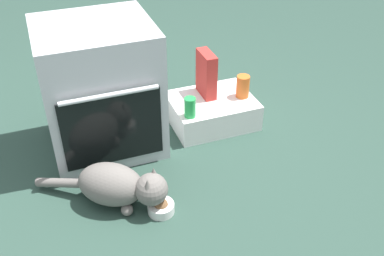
{
  "coord_description": "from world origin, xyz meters",
  "views": [
    {
      "loc": [
        -0.28,
        -1.69,
        1.58
      ],
      "look_at": [
        0.38,
        0.1,
        0.25
      ],
      "focal_mm": 41.6,
      "sensor_mm": 36.0,
      "label": 1
    }
  ],
  "objects_px": {
    "cereal_box": "(206,74)",
    "food_bowl": "(161,207)",
    "cat": "(118,185)",
    "pantry_cabinet": "(212,111)",
    "soda_can": "(190,107)",
    "oven": "(100,89)",
    "sauce_jar": "(243,86)"
  },
  "relations": [
    {
      "from": "oven",
      "to": "soda_can",
      "type": "height_order",
      "value": "oven"
    },
    {
      "from": "oven",
      "to": "cat",
      "type": "xyz_separation_m",
      "value": [
        -0.04,
        -0.54,
        -0.24
      ]
    },
    {
      "from": "pantry_cabinet",
      "to": "cereal_box",
      "type": "bearing_deg",
      "value": 100.78
    },
    {
      "from": "food_bowl",
      "to": "sauce_jar",
      "type": "xyz_separation_m",
      "value": [
        0.72,
        0.61,
        0.21
      ]
    },
    {
      "from": "food_bowl",
      "to": "cereal_box",
      "type": "relative_size",
      "value": 0.47
    },
    {
      "from": "cereal_box",
      "to": "sauce_jar",
      "type": "relative_size",
      "value": 2.0
    },
    {
      "from": "pantry_cabinet",
      "to": "cat",
      "type": "bearing_deg",
      "value": -143.69
    },
    {
      "from": "oven",
      "to": "soda_can",
      "type": "distance_m",
      "value": 0.51
    },
    {
      "from": "soda_can",
      "to": "cereal_box",
      "type": "bearing_deg",
      "value": 47.97
    },
    {
      "from": "pantry_cabinet",
      "to": "cat",
      "type": "xyz_separation_m",
      "value": [
        -0.7,
        -0.52,
        0.04
      ]
    },
    {
      "from": "cat",
      "to": "food_bowl",
      "type": "bearing_deg",
      "value": 0.0
    },
    {
      "from": "food_bowl",
      "to": "soda_can",
      "type": "distance_m",
      "value": 0.64
    },
    {
      "from": "cereal_box",
      "to": "cat",
      "type": "bearing_deg",
      "value": -139.77
    },
    {
      "from": "food_bowl",
      "to": "soda_can",
      "type": "bearing_deg",
      "value": 56.32
    },
    {
      "from": "food_bowl",
      "to": "cat",
      "type": "relative_size",
      "value": 0.21
    },
    {
      "from": "oven",
      "to": "cat",
      "type": "bearing_deg",
      "value": -94.67
    },
    {
      "from": "cat",
      "to": "cereal_box",
      "type": "height_order",
      "value": "cereal_box"
    },
    {
      "from": "oven",
      "to": "cereal_box",
      "type": "distance_m",
      "value": 0.65
    },
    {
      "from": "cereal_box",
      "to": "sauce_jar",
      "type": "bearing_deg",
      "value": -27.29
    },
    {
      "from": "food_bowl",
      "to": "soda_can",
      "type": "height_order",
      "value": "soda_can"
    },
    {
      "from": "cat",
      "to": "cereal_box",
      "type": "distance_m",
      "value": 0.93
    },
    {
      "from": "cereal_box",
      "to": "food_bowl",
      "type": "bearing_deg",
      "value": -126.23
    },
    {
      "from": "cat",
      "to": "cereal_box",
      "type": "bearing_deg",
      "value": 75.55
    },
    {
      "from": "cereal_box",
      "to": "soda_can",
      "type": "height_order",
      "value": "cereal_box"
    },
    {
      "from": "food_bowl",
      "to": "cereal_box",
      "type": "distance_m",
      "value": 0.92
    },
    {
      "from": "pantry_cabinet",
      "to": "sauce_jar",
      "type": "height_order",
      "value": "sauce_jar"
    },
    {
      "from": "oven",
      "to": "food_bowl",
      "type": "relative_size",
      "value": 5.59
    },
    {
      "from": "pantry_cabinet",
      "to": "soda_can",
      "type": "bearing_deg",
      "value": -145.54
    },
    {
      "from": "oven",
      "to": "soda_can",
      "type": "bearing_deg",
      "value": -17.84
    },
    {
      "from": "pantry_cabinet",
      "to": "sauce_jar",
      "type": "distance_m",
      "value": 0.24
    },
    {
      "from": "oven",
      "to": "sauce_jar",
      "type": "distance_m",
      "value": 0.86
    },
    {
      "from": "oven",
      "to": "cereal_box",
      "type": "height_order",
      "value": "oven"
    }
  ]
}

